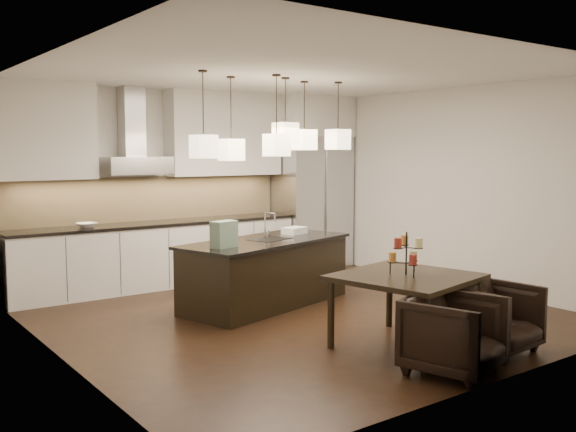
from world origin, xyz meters
TOP-DOWN VIEW (x-y plane):
  - floor at (0.00, 0.00)m, footprint 5.50×5.50m
  - ceiling at (0.00, 0.00)m, footprint 5.50×5.50m
  - wall_back at (0.00, 2.76)m, footprint 5.50×0.02m
  - wall_front at (0.00, -2.76)m, footprint 5.50×0.02m
  - wall_left at (-2.76, 0.00)m, footprint 0.02×5.50m
  - wall_right at (2.76, 0.00)m, footprint 0.02×5.50m
  - refrigerator at (2.10, 2.38)m, footprint 1.20×0.72m
  - fridge_panel at (2.10, 2.38)m, footprint 1.26×0.72m
  - lower_cabinets at (-0.62, 2.43)m, footprint 4.21×0.62m
  - countertop at (-0.62, 2.43)m, footprint 4.21×0.66m
  - backsplash at (-0.62, 2.73)m, footprint 4.21×0.02m
  - upper_cab_left at (-2.10, 2.57)m, footprint 1.25×0.35m
  - upper_cab_right at (0.55, 2.57)m, footprint 1.85×0.35m
  - hood_canopy at (-0.93, 2.48)m, footprint 0.90×0.52m
  - hood_chimney at (-0.93, 2.59)m, footprint 0.30×0.28m
  - fruit_bowl at (-1.67, 2.38)m, footprint 0.27×0.27m
  - island_body at (-0.04, 0.62)m, footprint 2.39×1.45m
  - island_top at (-0.04, 0.62)m, footprint 2.48×1.54m
  - faucet at (0.03, 0.73)m, footprint 0.14×0.23m
  - tote_bag at (-0.79, 0.36)m, footprint 0.34×0.23m
  - food_container at (0.58, 0.85)m, footprint 0.35×0.29m
  - dining_table at (0.09, -1.62)m, footprint 1.41×1.41m
  - candelabra at (0.09, -1.62)m, footprint 0.41×0.41m
  - candle_a at (0.22, -1.59)m, footprint 0.09×0.09m
  - candle_b at (0.00, -1.52)m, footprint 0.09×0.09m
  - candle_c at (0.05, -1.74)m, footprint 0.09×0.09m
  - candle_d at (0.17, -1.51)m, footprint 0.09×0.09m
  - candle_e at (-0.04, -1.62)m, footprint 0.09×0.09m
  - candle_f at (0.13, -1.74)m, footprint 0.09×0.09m
  - armchair_left at (-0.14, -2.40)m, footprint 0.91×0.93m
  - armchair_right at (0.68, -2.23)m, footprint 0.75×0.77m
  - pendant_a at (-1.00, 0.42)m, footprint 0.24×0.24m
  - pendant_b at (-0.45, 0.74)m, footprint 0.24×0.24m
  - pendant_c at (0.14, 0.44)m, footprint 0.24×0.24m
  - pendant_d at (0.58, 0.63)m, footprint 0.24×0.24m
  - pendant_e at (0.97, 0.44)m, footprint 0.24×0.24m
  - pendant_f at (-0.12, 0.26)m, footprint 0.24×0.24m

SIDE VIEW (x-z plane):
  - floor at x=0.00m, z-range -0.02..0.00m
  - armchair_right at x=0.68m, z-range 0.00..0.65m
  - armchair_left at x=-0.14m, z-range 0.00..0.68m
  - dining_table at x=0.09m, z-range 0.00..0.72m
  - island_body at x=-0.04m, z-range 0.00..0.79m
  - lower_cabinets at x=-0.62m, z-range 0.00..0.88m
  - island_top at x=-0.04m, z-range 0.79..0.82m
  - food_container at x=0.58m, z-range 0.82..0.91m
  - candle_a at x=0.22m, z-range 0.84..0.94m
  - candle_b at x=0.00m, z-range 0.84..0.94m
  - candle_c at x=0.05m, z-range 0.84..0.94m
  - countertop at x=-0.62m, z-range 0.88..0.92m
  - candelabra at x=0.09m, z-range 0.72..1.14m
  - fruit_bowl at x=-1.67m, z-range 0.92..0.98m
  - tote_bag at x=-0.79m, z-range 0.82..1.13m
  - faucet at x=0.03m, z-range 0.82..1.16m
  - candle_d at x=0.17m, z-range 0.99..1.09m
  - candle_e at x=-0.04m, z-range 0.99..1.09m
  - candle_f at x=0.13m, z-range 0.99..1.09m
  - refrigerator at x=2.10m, z-range 0.00..2.15m
  - backsplash at x=-0.62m, z-range 0.92..1.55m
  - wall_back at x=0.00m, z-range 0.00..2.80m
  - wall_front at x=0.00m, z-range 0.00..2.80m
  - wall_left at x=-2.76m, z-range 0.00..2.80m
  - wall_right at x=2.76m, z-range 0.00..2.80m
  - hood_canopy at x=-0.93m, z-range 1.60..1.84m
  - pendant_b at x=-0.45m, z-range 1.80..2.06m
  - pendant_a at x=-1.00m, z-range 1.84..2.10m
  - pendant_f at x=-0.12m, z-range 1.86..2.12m
  - pendant_d at x=0.58m, z-range 1.93..2.19m
  - pendant_e at x=0.97m, z-range 1.94..2.20m
  - pendant_c at x=0.14m, z-range 2.00..2.26m
  - upper_cab_left at x=-2.10m, z-range 1.55..2.80m
  - upper_cab_right at x=0.55m, z-range 1.55..2.80m
  - hood_chimney at x=-0.93m, z-range 1.84..2.80m
  - fridge_panel at x=2.10m, z-range 2.15..2.80m
  - ceiling at x=0.00m, z-range 2.80..2.82m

